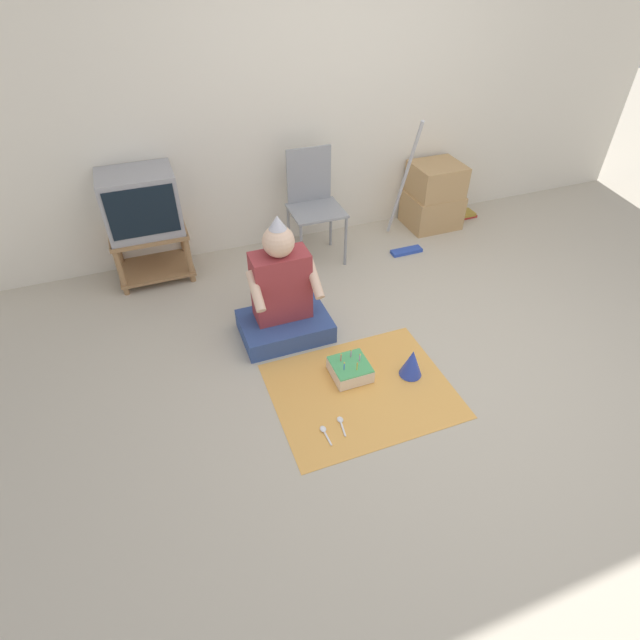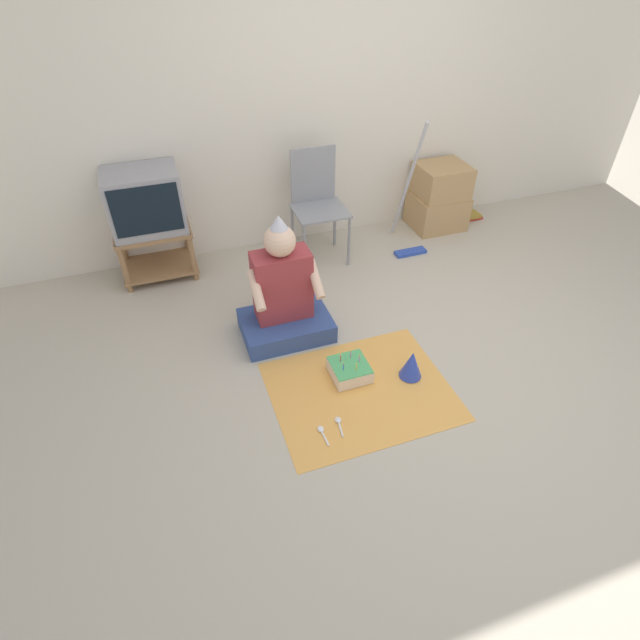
# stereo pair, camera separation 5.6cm
# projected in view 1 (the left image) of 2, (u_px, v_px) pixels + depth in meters

# --- Properties ---
(ground_plane) EXTENTS (16.00, 16.00, 0.00)m
(ground_plane) POSITION_uv_depth(u_px,v_px,m) (448.00, 370.00, 3.27)
(ground_plane) COLOR #BCB29E
(wall_back) EXTENTS (6.40, 0.06, 2.55)m
(wall_back) POSITION_uv_depth(u_px,v_px,m) (335.00, 85.00, 3.95)
(wall_back) COLOR silver
(wall_back) RESTS_ON ground_plane
(tv_stand) EXTENTS (0.58, 0.43, 0.42)m
(tv_stand) POSITION_uv_depth(u_px,v_px,m) (152.00, 249.00, 3.98)
(tv_stand) COLOR #997047
(tv_stand) RESTS_ON ground_plane
(tv) EXTENTS (0.54, 0.41, 0.47)m
(tv) POSITION_uv_depth(u_px,v_px,m) (141.00, 203.00, 3.72)
(tv) COLOR #99999E
(tv) RESTS_ON tv_stand
(folding_chair) EXTENTS (0.43, 0.40, 0.91)m
(folding_chair) POSITION_uv_depth(u_px,v_px,m) (313.00, 198.00, 4.07)
(folding_chair) COLOR gray
(folding_chair) RESTS_ON ground_plane
(cardboard_box_stack) EXTENTS (0.48, 0.41, 0.60)m
(cardboard_box_stack) POSITION_uv_depth(u_px,v_px,m) (434.00, 196.00, 4.63)
(cardboard_box_stack) COLOR tan
(cardboard_box_stack) RESTS_ON ground_plane
(dust_mop) EXTENTS (0.28, 0.42, 1.14)m
(dust_mop) POSITION_uv_depth(u_px,v_px,m) (405.00, 214.00, 4.28)
(dust_mop) COLOR #2D4CB2
(dust_mop) RESTS_ON ground_plane
(book_pile) EXTENTS (0.20, 0.14, 0.05)m
(book_pile) POSITION_uv_depth(u_px,v_px,m) (466.00, 214.00, 4.93)
(book_pile) COLOR #B72D28
(book_pile) RESTS_ON ground_plane
(person_seated) EXTENTS (0.61, 0.44, 0.91)m
(person_seated) POSITION_uv_depth(u_px,v_px,m) (283.00, 299.00, 3.39)
(person_seated) COLOR #334C8C
(person_seated) RESTS_ON ground_plane
(party_cloth) EXTENTS (1.11, 0.89, 0.01)m
(party_cloth) POSITION_uv_depth(u_px,v_px,m) (361.00, 390.00, 3.13)
(party_cloth) COLOR #EFA84C
(party_cloth) RESTS_ON ground_plane
(birthday_cake) EXTENTS (0.24, 0.24, 0.16)m
(birthday_cake) POSITION_uv_depth(u_px,v_px,m) (350.00, 369.00, 3.20)
(birthday_cake) COLOR #F4E0C6
(birthday_cake) RESTS_ON party_cloth
(party_hat_blue) EXTENTS (0.15, 0.15, 0.20)m
(party_hat_blue) POSITION_uv_depth(u_px,v_px,m) (412.00, 363.00, 3.17)
(party_hat_blue) COLOR blue
(party_hat_blue) RESTS_ON party_cloth
(plastic_spoon_near) EXTENTS (0.04, 0.14, 0.01)m
(plastic_spoon_near) POSITION_uv_depth(u_px,v_px,m) (341.00, 422.00, 2.92)
(plastic_spoon_near) COLOR white
(plastic_spoon_near) RESTS_ON party_cloth
(plastic_spoon_far) EXTENTS (0.04, 0.15, 0.01)m
(plastic_spoon_far) POSITION_uv_depth(u_px,v_px,m) (324.00, 431.00, 2.87)
(plastic_spoon_far) COLOR white
(plastic_spoon_far) RESTS_ON party_cloth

